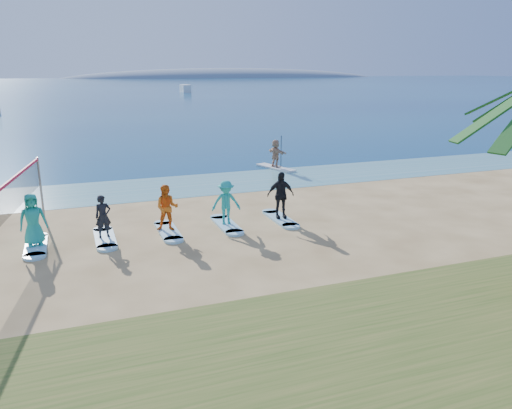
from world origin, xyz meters
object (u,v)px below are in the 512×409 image
object	(u,v)px
surfboard_2	(168,231)
paddleboarder	(276,153)
surfboard_1	(105,238)
student_2	(167,208)
student_0	(33,220)
boat_offshore_b	(185,92)
student_1	(103,216)
volleyball_net	(8,200)
surfboard_4	(280,219)
student_3	(226,202)
surfboard_3	(226,225)
surfboard_0	(36,246)
paddleboard	(276,168)
student_4	(281,195)

from	to	relation	value
surfboard_2	paddleboarder	bearing A→B (deg)	49.26
surfboard_1	student_2	world-z (taller)	student_2
surfboard_1	student_0	bearing A→B (deg)	180.00
boat_offshore_b	student_1	bearing A→B (deg)	-103.19
student_1	paddleboarder	bearing A→B (deg)	30.81
volleyball_net	surfboard_4	world-z (taller)	volleyball_net
student_3	surfboard_3	bearing A→B (deg)	10.64
student_3	boat_offshore_b	bearing A→B (deg)	88.71
surfboard_3	student_3	size ratio (longest dim) A/B	1.29
surfboard_0	student_2	bearing A→B (deg)	0.00
student_2	surfboard_4	size ratio (longest dim) A/B	0.78
paddleboard	boat_offshore_b	size ratio (longest dim) A/B	0.59
paddleboard	surfboard_2	bearing A→B (deg)	-148.05
boat_offshore_b	surfboard_2	size ratio (longest dim) A/B	2.33
surfboard_2	surfboard_4	world-z (taller)	same
paddleboarder	surfboard_1	size ratio (longest dim) A/B	0.75
paddleboard	boat_offshore_b	xyz separation A→B (m)	(16.81, 98.91, -0.06)
student_0	student_3	xyz separation A→B (m)	(6.80, 0.00, -0.04)
volleyball_net	student_1	distance (m)	3.12
surfboard_2	student_4	distance (m)	4.64
surfboard_0	surfboard_4	distance (m)	9.07
surfboard_2	student_0	bearing A→B (deg)	180.00
student_4	student_0	bearing A→B (deg)	-173.48
paddleboard	student_2	world-z (taller)	student_2
surfboard_3	student_4	xyz separation A→B (m)	(2.27, 0.00, 0.98)
student_0	surfboard_4	bearing A→B (deg)	-10.43
surfboard_2	student_4	world-z (taller)	student_4
volleyball_net	surfboard_2	xyz separation A→B (m)	(5.10, 0.79, -1.86)
volleyball_net	student_3	distance (m)	7.48
student_1	paddleboard	bearing A→B (deg)	30.81
volleyball_net	student_4	distance (m)	9.71
paddleboard	student_2	bearing A→B (deg)	-148.05
paddleboard	paddleboarder	size ratio (longest dim) A/B	1.82
student_1	volleyball_net	bearing A→B (deg)	-176.14
surfboard_1	surfboard_2	world-z (taller)	same
surfboard_3	surfboard_4	xyz separation A→B (m)	(2.27, 0.00, 0.00)
volleyball_net	student_2	bearing A→B (deg)	8.76
boat_offshore_b	student_2	bearing A→B (deg)	-102.06
surfboard_1	student_2	size ratio (longest dim) A/B	1.28
surfboard_0	surfboard_2	distance (m)	4.54
student_2	student_3	world-z (taller)	student_2
boat_offshore_b	student_4	distance (m)	110.65
paddleboarder	student_2	bearing A→B (deg)	121.95
volleyball_net	surfboard_1	xyz separation A→B (m)	(2.84, 0.79, -1.86)
surfboard_0	student_4	size ratio (longest dim) A/B	1.17
student_3	student_4	distance (m)	2.27
student_0	student_3	distance (m)	6.80
student_0	student_4	distance (m)	9.07
student_4	volleyball_net	bearing A→B (deg)	-168.82
surfboard_0	student_0	distance (m)	0.94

